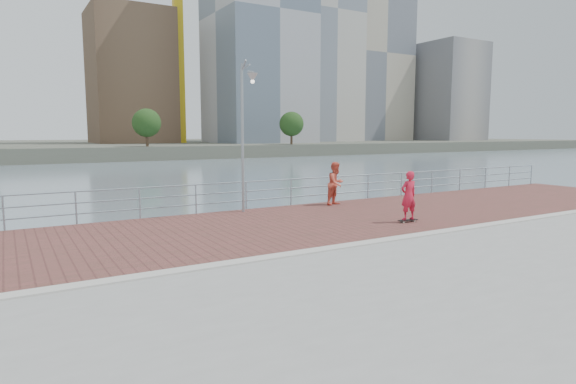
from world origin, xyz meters
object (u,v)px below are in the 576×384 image
guardrail (222,194)px  skateboarder (409,196)px  street_lamp (247,110)px  bystander (336,183)px

guardrail → skateboarder: 6.95m
street_lamp → bystander: (4.08, 0.03, -2.90)m
guardrail → street_lamp: size_ratio=7.27×
street_lamp → bystander: street_lamp is taller
guardrail → bystander: (4.75, -0.86, 0.22)m
bystander → guardrail: bearing=151.1°
guardrail → bystander: 4.83m
skateboarder → bystander: 4.41m
street_lamp → bystander: 5.00m
street_lamp → skateboarder: street_lamp is taller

